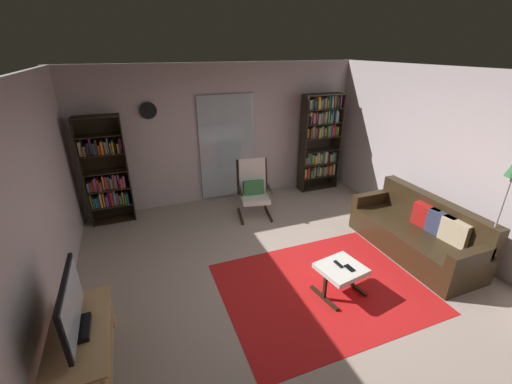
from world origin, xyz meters
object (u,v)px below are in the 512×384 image
(bookshelf_near_sofa, at_px, (320,140))
(lounge_armchair, at_px, (253,187))
(bookshelf_near_tv, at_px, (106,173))
(tv_stand, at_px, (83,348))
(cell_phone, at_px, (350,268))
(wall_clock, at_px, (148,111))
(ottoman, at_px, (341,271))
(floor_lamp_by_sofa, at_px, (509,186))
(tv_remote, at_px, (338,264))
(television, at_px, (72,308))
(leather_sofa, at_px, (418,233))

(bookshelf_near_sofa, distance_m, lounge_armchair, 1.92)
(lounge_armchair, bearing_deg, bookshelf_near_tv, 164.42)
(tv_stand, xyz_separation_m, cell_phone, (2.92, 0.05, 0.05))
(cell_phone, relative_size, wall_clock, 0.48)
(tv_stand, height_order, ottoman, tv_stand)
(tv_stand, xyz_separation_m, floor_lamp_by_sofa, (4.67, -0.38, 1.04))
(tv_remote, distance_m, wall_clock, 3.97)
(bookshelf_near_sofa, height_order, lounge_armchair, bookshelf_near_sofa)
(bookshelf_near_tv, bearing_deg, wall_clock, 13.14)
(tv_remote, height_order, wall_clock, wall_clock)
(ottoman, bearing_deg, lounge_armchair, 95.60)
(television, xyz_separation_m, bookshelf_near_tv, (0.19, 3.16, 0.10))
(television, bearing_deg, tv_stand, -95.31)
(bookshelf_near_tv, relative_size, ottoman, 3.13)
(leather_sofa, distance_m, cell_phone, 1.59)
(ottoman, distance_m, floor_lamp_by_sofa, 2.17)
(bookshelf_near_tv, xyz_separation_m, ottoman, (2.65, -3.07, -0.56))
(floor_lamp_by_sofa, bearing_deg, bookshelf_near_tv, 141.47)
(ottoman, distance_m, cell_phone, 0.12)
(tv_stand, bearing_deg, bookshelf_near_tv, 86.48)
(television, relative_size, bookshelf_near_tv, 0.46)
(floor_lamp_by_sofa, bearing_deg, tv_stand, 175.33)
(bookshelf_near_sofa, distance_m, leather_sofa, 2.80)
(bookshelf_near_sofa, xyz_separation_m, lounge_armchair, (-1.73, -0.65, -0.54))
(television, distance_m, lounge_armchair, 3.61)
(lounge_armchair, relative_size, wall_clock, 3.53)
(bookshelf_near_tv, bearing_deg, tv_stand, -93.52)
(tv_stand, distance_m, ottoman, 2.85)
(bookshelf_near_sofa, bearing_deg, television, -144.14)
(ottoman, bearing_deg, cell_phone, -40.92)
(bookshelf_near_tv, height_order, wall_clock, wall_clock)
(tv_remote, bearing_deg, lounge_armchair, 91.12)
(bookshelf_near_tv, relative_size, bookshelf_near_sofa, 0.93)
(leather_sofa, height_order, tv_remote, leather_sofa)
(tv_stand, xyz_separation_m, leather_sofa, (4.45, 0.47, -0.04))
(lounge_armchair, bearing_deg, cell_phone, -82.85)
(ottoman, relative_size, wall_clock, 2.05)
(bookshelf_near_sofa, relative_size, cell_phone, 14.29)
(lounge_armchair, distance_m, floor_lamp_by_sofa, 3.65)
(lounge_armchair, relative_size, cell_phone, 7.30)
(bookshelf_near_tv, bearing_deg, lounge_armchair, -15.58)
(bookshelf_near_tv, bearing_deg, ottoman, -49.21)
(bookshelf_near_tv, distance_m, tv_remote, 4.05)
(bookshelf_near_tv, bearing_deg, bookshelf_near_sofa, -0.33)
(tv_stand, relative_size, wall_clock, 3.91)
(bookshelf_near_sofa, height_order, tv_remote, bookshelf_near_sofa)
(cell_phone, bearing_deg, tv_stand, 175.48)
(bookshelf_near_tv, height_order, tv_remote, bookshelf_near_tv)
(ottoman, bearing_deg, wall_clock, 119.15)
(tv_stand, xyz_separation_m, bookshelf_near_sofa, (4.34, 3.16, 0.73))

